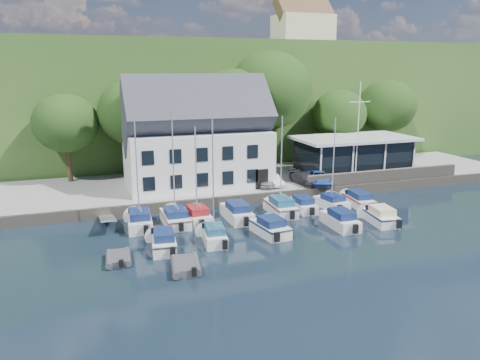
{
  "coord_description": "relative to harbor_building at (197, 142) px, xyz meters",
  "views": [
    {
      "loc": [
        -18.07,
        -29.02,
        12.65
      ],
      "look_at": [
        -4.98,
        9.0,
        2.97
      ],
      "focal_mm": 35.0,
      "sensor_mm": 36.0,
      "label": 1
    }
  ],
  "objects": [
    {
      "name": "ground",
      "position": [
        7.0,
        -16.5,
        -5.35
      ],
      "size": [
        180.0,
        180.0,
        0.0
      ],
      "primitive_type": "plane",
      "color": "black",
      "rests_on": "ground"
    },
    {
      "name": "quay",
      "position": [
        7.0,
        1.0,
        -4.85
      ],
      "size": [
        60.0,
        13.0,
        1.0
      ],
      "primitive_type": "cube",
      "color": "gray",
      "rests_on": "ground"
    },
    {
      "name": "quay_face",
      "position": [
        7.0,
        -5.5,
        -4.85
      ],
      "size": [
        60.0,
        0.3,
        1.0
      ],
      "primitive_type": "cube",
      "color": "#655C50",
      "rests_on": "ground"
    },
    {
      "name": "hillside",
      "position": [
        7.0,
        45.5,
        2.65
      ],
      "size": [
        160.0,
        75.0,
        16.0
      ],
      "primitive_type": "cube",
      "color": "#2B4D1C",
      "rests_on": "ground"
    },
    {
      "name": "field_patch",
      "position": [
        15.0,
        53.5,
        10.8
      ],
      "size": [
        50.0,
        30.0,
        0.3
      ],
      "primitive_type": "cube",
      "color": "#5C6D36",
      "rests_on": "hillside"
    },
    {
      "name": "farmhouse",
      "position": [
        29.0,
        35.5,
        14.75
      ],
      "size": [
        10.4,
        7.0,
        8.2
      ],
      "primitive_type": null,
      "color": "beige",
      "rests_on": "hillside"
    },
    {
      "name": "harbor_building",
      "position": [
        0.0,
        0.0,
        0.0
      ],
      "size": [
        14.4,
        8.2,
        8.7
      ],
      "primitive_type": null,
      "color": "silver",
      "rests_on": "quay"
    },
    {
      "name": "club_pavilion",
      "position": [
        18.0,
        -0.5,
        -2.3
      ],
      "size": [
        13.2,
        7.2,
        4.1
      ],
      "primitive_type": null,
      "color": "black",
      "rests_on": "quay"
    },
    {
      "name": "seawall",
      "position": [
        19.0,
        -5.1,
        -3.75
      ],
      "size": [
        18.0,
        0.5,
        1.2
      ],
      "primitive_type": "cube",
      "color": "#655C50",
      "rests_on": "quay"
    },
    {
      "name": "gangway",
      "position": [
        -9.5,
        -7.5,
        -5.35
      ],
      "size": [
        1.2,
        6.0,
        1.4
      ],
      "primitive_type": null,
      "color": "silver",
      "rests_on": "ground"
    },
    {
      "name": "car_silver",
      "position": [
        6.08,
        -3.29,
        -3.8
      ],
      "size": [
        1.83,
        3.42,
        1.11
      ],
      "primitive_type": "imported",
      "rotation": [
        0.0,
        0.0,
        -0.17
      ],
      "color": "#B0B0B5",
      "rests_on": "quay"
    },
    {
      "name": "car_white",
      "position": [
        7.13,
        -3.09,
        -3.8
      ],
      "size": [
        1.21,
        3.33,
        1.09
      ],
      "primitive_type": "imported",
      "rotation": [
        0.0,
        0.0,
        0.02
      ],
      "color": "silver",
      "rests_on": "quay"
    },
    {
      "name": "car_dgrey",
      "position": [
        10.36,
        -3.54,
        -3.75
      ],
      "size": [
        2.11,
        4.28,
        1.2
      ],
      "primitive_type": "imported",
      "rotation": [
        0.0,
        0.0,
        0.11
      ],
      "color": "#29292D",
      "rests_on": "quay"
    },
    {
      "name": "car_blue",
      "position": [
        11.85,
        -3.95,
        -3.65
      ],
      "size": [
        2.8,
        4.38,
        1.4
      ],
      "primitive_type": "imported",
      "rotation": [
        0.0,
        0.0,
        -0.31
      ],
      "color": "#32519A",
      "rests_on": "quay"
    },
    {
      "name": "flagpole",
      "position": [
        16.34,
        -3.67,
        0.79
      ],
      "size": [
        2.47,
        0.2,
        10.28
      ],
      "primitive_type": null,
      "color": "silver",
      "rests_on": "quay"
    },
    {
      "name": "tree_0",
      "position": [
        -12.38,
        5.59,
        0.22
      ],
      "size": [
        6.68,
        6.68,
        9.14
      ],
      "primitive_type": null,
      "color": "#1A3710",
      "rests_on": "quay"
    },
    {
      "name": "tree_1",
      "position": [
        -5.45,
        4.92,
        0.94
      ],
      "size": [
        7.74,
        7.74,
        10.57
      ],
      "primitive_type": null,
      "color": "#1A3710",
      "rests_on": "quay"
    },
    {
      "name": "tree_2",
      "position": [
        5.49,
        4.74,
        1.45
      ],
      "size": [
        8.48,
        8.48,
        11.6
      ],
      "primitive_type": null,
      "color": "#1A3710",
      "rests_on": "quay"
    },
    {
      "name": "tree_3",
      "position": [
        10.21,
        5.52,
        2.44
      ],
      "size": [
        9.93,
        9.93,
        13.57
      ],
      "primitive_type": null,
      "color": "#1A3710",
      "rests_on": "quay"
    },
    {
      "name": "tree_4",
      "position": [
        19.35,
        5.17,
        0.2
      ],
      "size": [
        6.65,
        6.65,
        9.09
      ],
      "primitive_type": null,
      "color": "#1A3710",
      "rests_on": "quay"
    },
    {
      "name": "tree_5",
      "position": [
        26.66,
        5.76,
        0.73
      ],
      "size": [
        7.44,
        7.44,
        10.17
      ],
      "primitive_type": null,
      "color": "#1A3710",
      "rests_on": "quay"
    },
    {
      "name": "boat_r1_0",
      "position": [
        -7.04,
        -8.81,
        -0.72
      ],
      "size": [
        2.5,
        6.35,
        9.26
      ],
      "primitive_type": null,
      "rotation": [
        0.0,
        0.0,
        -0.08
      ],
      "color": "silver",
      "rests_on": "ground"
    },
    {
      "name": "boat_r1_1",
      "position": [
        -4.14,
        -8.91,
        -0.95
      ],
      "size": [
        2.09,
        6.22,
        8.79
      ],
      "primitive_type": null,
      "rotation": [
        0.0,
        0.0,
        -0.0
      ],
      "color": "silver",
      "rests_on": "ground"
    },
    {
      "name": "boat_r1_2",
      "position": [
        -2.33,
        -9.06,
        -0.96
      ],
      "size": [
        2.14,
        5.42,
        8.78
      ],
      "primitive_type": null,
      "rotation": [
        0.0,
        0.0,
        0.05
      ],
      "color": "silver",
      "rests_on": "ground"
    },
    {
      "name": "boat_r1_3",
      "position": [
        1.07,
        -9.4,
        -4.57
      ],
      "size": [
        1.95,
        6.3,
        1.57
      ],
      "primitive_type": null,
      "rotation": [
        0.0,
        0.0,
        -0.0
      ],
      "color": "silver",
      "rests_on": "ground"
    },
    {
      "name": "boat_r1_4",
      "position": [
        5.26,
        -9.13,
        -0.6
      ],
      "size": [
        2.19,
        6.09,
        9.5
      ],
      "primitive_type": null,
      "rotation": [
        0.0,
        0.0,
        -0.03
      ],
      "color": "silver",
      "rests_on": "ground"
    },
    {
      "name": "boat_r1_5",
      "position": [
        7.48,
        -8.95,
        -4.66
      ],
      "size": [
        1.77,
        5.04,
        1.37
      ],
      "primitive_type": null,
      "rotation": [
        0.0,
        0.0,
        -0.01
      ],
      "color": "silver",
      "rests_on": "ground"
    },
    {
      "name": "boat_r1_6",
      "position": [
        10.47,
        -9.02,
        -1.22
      ],
      "size": [
        2.62,
        5.25,
        8.25
      ],
      "primitive_type": null,
      "rotation": [
        0.0,
        0.0,
        0.14
      ],
      "color": "silver",
      "rests_on": "ground"
    },
    {
      "name": "boat_r1_7",
      "position": [
        13.24,
        -9.06,
        -4.66
      ],
      "size": [
        2.48,
        6.38,
        1.39
      ],
      "primitive_type": null,
      "rotation": [
        0.0,
        0.0,
        -0.11
      ],
      "color": "silver",
      "rests_on": "ground"
    },
    {
      "name": "boat_r2_0",
      "position": [
        -6.02,
        -14.04,
        -4.62
      ],
      "size": [
        2.44,
        5.81,
        1.46
      ],
      "primitive_type": null,
      "rotation": [
        0.0,
        0.0,
        -0.12
      ],
      "color": "silver",
      "rests_on": "ground"
    },
    {
      "name": "boat_r2_1",
      "position": [
        -2.25,
        -13.93,
        -1.12
      ],
      "size": [
        2.32,
        5.37,
        8.46
      ],
      "primitive_type": null,
      "rotation": [
        0.0,
        0.0,
        -0.13
      ],
      "color": "silver",
      "rests_on": "ground"
    },
    {
      "name": "boat_r2_2",
      "position": [
        2.32,
        -13.83,
        -4.61
      ],
      "size": [
        2.69,
        5.45,
        1.47
      ],
      "primitive_type": null,
      "rotation": [
        0.0,
        0.0,
        0.14
      ],
      "color": "silver",
      "rests_on": "ground"
    },
    {
      "name": "boat_r2_3",
      "position": [
        8.4,
        -13.96,
        -4.6
      ],
      "size": [
        1.97,
        5.88,
        1.49
      ],
      "primitive_type": null,
      "rotation": [
        0.0,
        0.0,
        -0.02
      ],
      "color": "silver",
      "rests_on": "ground"
    },
    {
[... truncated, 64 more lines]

